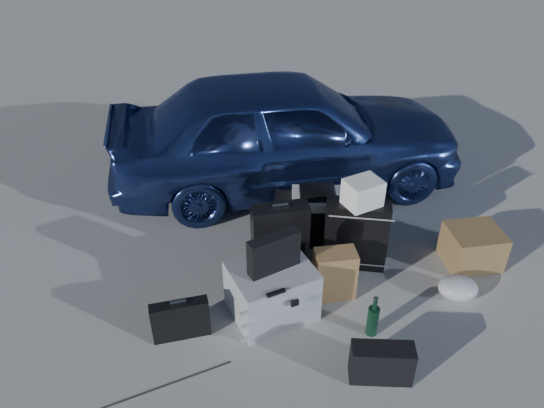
{
  "coord_description": "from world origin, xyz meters",
  "views": [
    {
      "loc": [
        -0.66,
        -2.68,
        3.0
      ],
      "look_at": [
        -0.24,
        0.85,
        0.58
      ],
      "focal_mm": 35.0,
      "sensor_mm": 36.0,
      "label": 1
    }
  ],
  "objects_px": {
    "suitcase_right": "(356,234)",
    "cardboard_box": "(472,247)",
    "briefcase": "(181,320)",
    "suitcase_left": "(280,237)",
    "pelican_case": "(272,291)",
    "duffel_bag": "(318,220)",
    "green_bottle": "(373,316)",
    "car": "(286,131)"
  },
  "relations": [
    {
      "from": "car",
      "to": "pelican_case",
      "type": "bearing_deg",
      "value": 165.14
    },
    {
      "from": "briefcase",
      "to": "suitcase_right",
      "type": "relative_size",
      "value": 0.67
    },
    {
      "from": "suitcase_left",
      "to": "briefcase",
      "type": "bearing_deg",
      "value": -144.36
    },
    {
      "from": "pelican_case",
      "to": "suitcase_left",
      "type": "relative_size",
      "value": 0.97
    },
    {
      "from": "briefcase",
      "to": "suitcase_left",
      "type": "height_order",
      "value": "suitcase_left"
    },
    {
      "from": "briefcase",
      "to": "suitcase_left",
      "type": "distance_m",
      "value": 1.08
    },
    {
      "from": "car",
      "to": "duffel_bag",
      "type": "distance_m",
      "value": 1.1
    },
    {
      "from": "suitcase_left",
      "to": "duffel_bag",
      "type": "xyz_separation_m",
      "value": [
        0.39,
        0.34,
        -0.11
      ]
    },
    {
      "from": "suitcase_right",
      "to": "car",
      "type": "bearing_deg",
      "value": 120.46
    },
    {
      "from": "briefcase",
      "to": "green_bottle",
      "type": "relative_size",
      "value": 1.23
    },
    {
      "from": "suitcase_right",
      "to": "duffel_bag",
      "type": "relative_size",
      "value": 0.79
    },
    {
      "from": "pelican_case",
      "to": "duffel_bag",
      "type": "bearing_deg",
      "value": 40.01
    },
    {
      "from": "briefcase",
      "to": "green_bottle",
      "type": "bearing_deg",
      "value": -13.12
    },
    {
      "from": "green_bottle",
      "to": "suitcase_left",
      "type": "bearing_deg",
      "value": 124.33
    },
    {
      "from": "pelican_case",
      "to": "green_bottle",
      "type": "bearing_deg",
      "value": -42.23
    },
    {
      "from": "duffel_bag",
      "to": "green_bottle",
      "type": "distance_m",
      "value": 1.19
    },
    {
      "from": "briefcase",
      "to": "cardboard_box",
      "type": "distance_m",
      "value": 2.51
    },
    {
      "from": "suitcase_left",
      "to": "duffel_bag",
      "type": "height_order",
      "value": "suitcase_left"
    },
    {
      "from": "car",
      "to": "cardboard_box",
      "type": "height_order",
      "value": "car"
    },
    {
      "from": "suitcase_right",
      "to": "cardboard_box",
      "type": "bearing_deg",
      "value": 9.1
    },
    {
      "from": "car",
      "to": "cardboard_box",
      "type": "bearing_deg",
      "value": -140.66
    },
    {
      "from": "briefcase",
      "to": "duffel_bag",
      "type": "bearing_deg",
      "value": 33.25
    },
    {
      "from": "pelican_case",
      "to": "car",
      "type": "bearing_deg",
      "value": 59.98
    },
    {
      "from": "car",
      "to": "suitcase_left",
      "type": "bearing_deg",
      "value": 166.31
    },
    {
      "from": "suitcase_left",
      "to": "green_bottle",
      "type": "relative_size",
      "value": 1.79
    },
    {
      "from": "suitcase_left",
      "to": "suitcase_right",
      "type": "height_order",
      "value": "suitcase_right"
    },
    {
      "from": "pelican_case",
      "to": "briefcase",
      "type": "height_order",
      "value": "pelican_case"
    },
    {
      "from": "pelican_case",
      "to": "duffel_bag",
      "type": "height_order",
      "value": "pelican_case"
    },
    {
      "from": "duffel_bag",
      "to": "cardboard_box",
      "type": "height_order",
      "value": "duffel_bag"
    },
    {
      "from": "briefcase",
      "to": "suitcase_left",
      "type": "xyz_separation_m",
      "value": [
        0.81,
        0.7,
        0.14
      ]
    },
    {
      "from": "car",
      "to": "pelican_case",
      "type": "height_order",
      "value": "car"
    },
    {
      "from": "suitcase_right",
      "to": "duffel_bag",
      "type": "xyz_separation_m",
      "value": [
        -0.24,
        0.39,
        -0.11
      ]
    },
    {
      "from": "suitcase_right",
      "to": "cardboard_box",
      "type": "distance_m",
      "value": 1.02
    },
    {
      "from": "cardboard_box",
      "to": "suitcase_right",
      "type": "bearing_deg",
      "value": 174.5
    },
    {
      "from": "car",
      "to": "suitcase_right",
      "type": "xyz_separation_m",
      "value": [
        0.4,
        -1.4,
        -0.29
      ]
    },
    {
      "from": "car",
      "to": "green_bottle",
      "type": "xyz_separation_m",
      "value": [
        0.34,
        -2.18,
        -0.43
      ]
    },
    {
      "from": "green_bottle",
      "to": "cardboard_box",
      "type": "bearing_deg",
      "value": 32.99
    },
    {
      "from": "car",
      "to": "suitcase_right",
      "type": "distance_m",
      "value": 1.48
    },
    {
      "from": "pelican_case",
      "to": "duffel_bag",
      "type": "distance_m",
      "value": 1.02
    },
    {
      "from": "cardboard_box",
      "to": "green_bottle",
      "type": "height_order",
      "value": "green_bottle"
    },
    {
      "from": "briefcase",
      "to": "duffel_bag",
      "type": "height_order",
      "value": "duffel_bag"
    },
    {
      "from": "briefcase",
      "to": "suitcase_left",
      "type": "bearing_deg",
      "value": 33.25
    }
  ]
}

